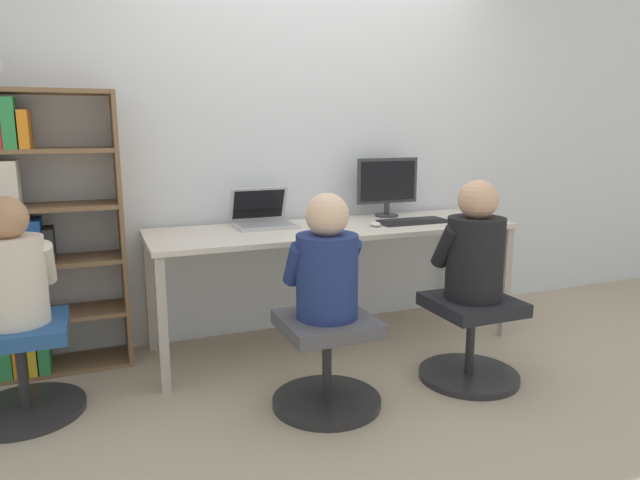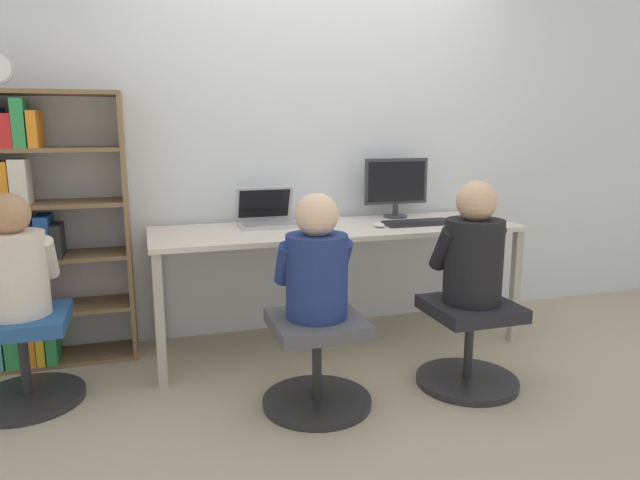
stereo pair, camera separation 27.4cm
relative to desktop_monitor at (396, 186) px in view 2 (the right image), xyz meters
The scene contains 14 objects.
ground_plane 1.25m from the desktop_monitor, 130.70° to the right, with size 14.00×14.00×0.00m, color tan.
wall_back 0.62m from the desktop_monitor, 158.96° to the left, with size 10.00×0.05×2.60m.
desk 0.62m from the desktop_monitor, 155.58° to the right, with size 2.29×0.71×0.77m.
desktop_monitor is the anchor object (origin of this frame).
laptop 0.92m from the desktop_monitor, behind, with size 0.37×0.33×0.24m.
keyboard 0.37m from the desktop_monitor, 86.32° to the right, with size 0.45×0.17×0.03m.
computer_mouse_by_keyboard 0.46m from the desktop_monitor, 128.60° to the right, with size 0.06×0.10×0.03m.
office_chair_left 1.26m from the desktop_monitor, 91.00° to the right, with size 0.55×0.55×0.47m.
office_chair_right 1.52m from the desktop_monitor, 131.04° to the right, with size 0.55×0.55×0.47m.
person_at_monitor 1.04m from the desktop_monitor, 91.00° to the right, with size 0.38×0.32×0.64m.
person_at_laptop 1.35m from the desktop_monitor, 131.15° to the right, with size 0.37×0.31×0.61m.
bookshelf 2.34m from the desktop_monitor, behind, with size 0.94×0.32×1.58m.
office_chair_side 2.45m from the desktop_monitor, 166.84° to the right, with size 0.55×0.55×0.47m.
person_near_shelf 2.35m from the desktop_monitor, 166.93° to the right, with size 0.37×0.31×0.61m.
Camera 2 is at (-1.15, -2.97, 1.39)m, focal length 32.00 mm.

